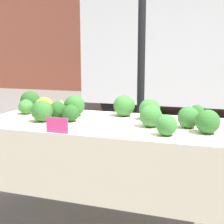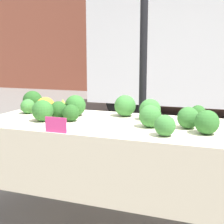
% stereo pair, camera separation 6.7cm
% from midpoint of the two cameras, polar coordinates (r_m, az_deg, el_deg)
% --- Properties ---
extents(ground_plane, '(40.00, 40.00, 0.00)m').
position_cam_midpoint_polar(ground_plane, '(2.64, -0.77, -19.00)').
color(ground_plane, slate).
extents(tent_pole, '(0.07, 0.07, 2.76)m').
position_cam_midpoint_polar(tent_pole, '(2.93, 4.75, 11.98)').
color(tent_pole, black).
rests_on(tent_pole, ground_plane).
extents(parked_truck, '(4.57, 2.29, 2.74)m').
position_cam_midpoint_polar(parked_truck, '(6.85, 15.01, 11.42)').
color(parked_truck, white).
rests_on(parked_truck, ground_plane).
extents(market_table, '(2.03, 0.87, 0.79)m').
position_cam_midpoint_polar(market_table, '(2.32, -1.33, -4.46)').
color(market_table, beige).
rests_on(market_table, ground_plane).
extents(orange_cauliflower, '(0.16, 0.16, 0.16)m').
position_cam_midpoint_polar(orange_cauliflower, '(2.64, -12.99, 0.91)').
color(orange_cauliflower, orange).
rests_on(orange_cauliflower, market_table).
extents(romanesco_head, '(0.13, 0.13, 0.11)m').
position_cam_midpoint_polar(romanesco_head, '(2.88, -9.92, 1.23)').
color(romanesco_head, '#93B238').
rests_on(romanesco_head, market_table).
extents(broccoli_head_0, '(0.17, 0.17, 0.17)m').
position_cam_midpoint_polar(broccoli_head_0, '(2.44, -13.42, 0.18)').
color(broccoli_head_0, '#2D6628').
rests_on(broccoli_head_0, market_table).
extents(broccoli_head_1, '(0.18, 0.18, 0.18)m').
position_cam_midpoint_polar(broccoli_head_1, '(2.59, 1.49, 1.17)').
color(broccoli_head_1, '#387533').
rests_on(broccoli_head_1, market_table).
extents(broccoli_head_2, '(0.17, 0.17, 0.17)m').
position_cam_midpoint_polar(broccoli_head_2, '(2.45, 6.11, 0.49)').
color(broccoli_head_2, '#387533').
rests_on(broccoli_head_2, market_table).
extents(broccoli_head_3, '(0.16, 0.16, 0.16)m').
position_cam_midpoint_polar(broccoli_head_3, '(2.21, 6.24, -0.73)').
color(broccoli_head_3, '#387533').
rests_on(broccoli_head_3, market_table).
extents(broccoli_head_4, '(0.13, 0.13, 0.13)m').
position_cam_midpoint_polar(broccoli_head_4, '(2.79, -16.11, 0.92)').
color(broccoli_head_4, '#387533').
rests_on(broccoli_head_4, market_table).
extents(broccoli_head_5, '(0.15, 0.15, 0.15)m').
position_cam_midpoint_polar(broccoli_head_5, '(2.22, 12.95, -0.95)').
color(broccoli_head_5, '#336B2D').
rests_on(broccoli_head_5, market_table).
extents(broccoli_head_6, '(0.14, 0.14, 0.14)m').
position_cam_midpoint_polar(broccoli_head_6, '(1.98, 8.98, -2.39)').
color(broccoli_head_6, '#387533').
rests_on(broccoli_head_6, market_table).
extents(broccoli_head_7, '(0.16, 0.16, 0.16)m').
position_cam_midpoint_polar(broccoli_head_7, '(2.09, 16.22, -1.71)').
color(broccoli_head_7, '#2D6628').
rests_on(broccoli_head_7, market_table).
extents(broccoli_head_8, '(0.17, 0.17, 0.17)m').
position_cam_midpoint_polar(broccoli_head_8, '(2.62, -7.64, 1.16)').
color(broccoli_head_8, '#2D6628').
rests_on(broccoli_head_8, market_table).
extents(broccoli_head_9, '(0.12, 0.12, 0.12)m').
position_cam_midpoint_polar(broccoli_head_9, '(2.52, 14.55, -0.06)').
color(broccoli_head_9, '#285B23').
rests_on(broccoli_head_9, market_table).
extents(broccoli_head_10, '(0.13, 0.13, 0.13)m').
position_cam_midpoint_polar(broccoli_head_10, '(2.40, -8.38, -0.21)').
color(broccoli_head_10, '#23511E').
rests_on(broccoli_head_10, market_table).
extents(broccoli_head_11, '(0.14, 0.14, 0.14)m').
position_cam_midpoint_polar(broccoli_head_11, '(2.51, -10.67, 0.31)').
color(broccoli_head_11, '#23511E').
rests_on(broccoli_head_11, market_table).
extents(broccoli_head_12, '(0.18, 0.18, 0.18)m').
position_cam_midpoint_polar(broccoli_head_12, '(2.97, -15.35, 2.00)').
color(broccoli_head_12, '#23511E').
rests_on(broccoli_head_12, market_table).
extents(price_sign, '(0.16, 0.01, 0.10)m').
position_cam_midpoint_polar(price_sign, '(2.06, -10.94, -2.40)').
color(price_sign, '#E53D84').
rests_on(price_sign, market_table).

